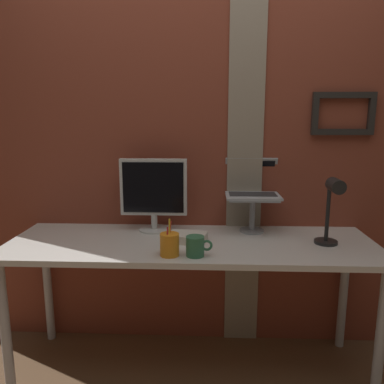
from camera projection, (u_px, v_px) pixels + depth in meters
name	position (u px, v px, depth m)	size (l,w,h in m)	color
ground_plane	(201.00, 372.00, 2.12)	(6.00, 6.00, 0.00)	brown
brick_wall_back	(204.00, 136.00, 2.28)	(3.15, 0.16, 2.59)	brown
desk	(191.00, 255.00, 2.03)	(1.96, 0.63, 0.76)	silver
monitor	(154.00, 191.00, 2.17)	(0.38, 0.18, 0.42)	silver
laptop_stand	(252.00, 208.00, 2.17)	(0.28, 0.22, 0.21)	gray
laptop	(252.00, 185.00, 2.21)	(0.31, 0.29, 0.21)	#ADB2B7
desk_lamp	(332.00, 204.00, 1.89)	(0.12, 0.20, 0.36)	black
pen_cup	(170.00, 244.00, 1.80)	(0.09, 0.09, 0.18)	orange
coffee_mug	(196.00, 246.00, 1.80)	(0.13, 0.09, 0.10)	#33724C
paper_clutter_stack	(187.00, 237.00, 2.02)	(0.20, 0.14, 0.04)	silver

